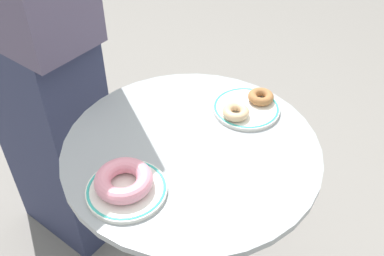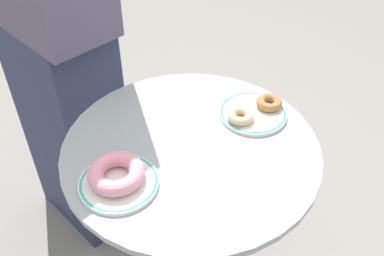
% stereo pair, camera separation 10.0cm
% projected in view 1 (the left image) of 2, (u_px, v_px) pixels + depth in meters
% --- Properties ---
extents(cafe_table, '(0.61, 0.61, 0.72)m').
position_uv_depth(cafe_table, '(191.00, 207.00, 1.17)').
color(cafe_table, '#999EA3').
rests_on(cafe_table, ground).
extents(plate_left, '(0.17, 0.17, 0.01)m').
position_uv_depth(plate_left, '(127.00, 190.00, 0.92)').
color(plate_left, white).
rests_on(plate_left, cafe_table).
extents(plate_right, '(0.17, 0.17, 0.01)m').
position_uv_depth(plate_right, '(246.00, 108.00, 1.12)').
color(plate_right, white).
rests_on(plate_right, cafe_table).
extents(donut_pink_frosted, '(0.17, 0.17, 0.03)m').
position_uv_depth(donut_pink_frosted, '(124.00, 180.00, 0.91)').
color(donut_pink_frosted, pink).
rests_on(donut_pink_frosted, plate_left).
extents(donut_cinnamon, '(0.09, 0.09, 0.02)m').
position_uv_depth(donut_cinnamon, '(260.00, 96.00, 1.14)').
color(donut_cinnamon, '#A36B3D').
rests_on(donut_cinnamon, plate_right).
extents(donut_glazed, '(0.09, 0.09, 0.02)m').
position_uv_depth(donut_glazed, '(235.00, 112.00, 1.09)').
color(donut_glazed, '#E0B789').
rests_on(donut_glazed, plate_right).
extents(person_figure, '(0.29, 0.45, 1.64)m').
position_uv_depth(person_figure, '(28.00, 39.00, 1.24)').
color(person_figure, '#2D3351').
rests_on(person_figure, ground).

